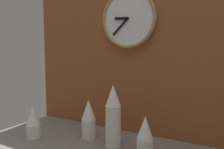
% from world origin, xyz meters
% --- Properties ---
extents(wall_tiled_back, '(1.60, 0.03, 1.05)m').
position_xyz_m(wall_tiled_back, '(0.00, 0.27, 0.53)').
color(wall_tiled_back, brown).
rests_on(wall_tiled_back, ground_plane).
extents(cup_stack_center, '(0.08, 0.08, 0.31)m').
position_xyz_m(cup_stack_center, '(-0.12, 0.03, 0.15)').
color(cup_stack_center, white).
rests_on(cup_stack_center, ground_plane).
extents(cup_stack_center_left, '(0.08, 0.08, 0.21)m').
position_xyz_m(cup_stack_center_left, '(-0.29, 0.06, 0.10)').
color(cup_stack_center_left, white).
rests_on(cup_stack_center_left, ground_plane).
extents(cup_stack_center_right, '(0.08, 0.08, 0.18)m').
position_xyz_m(cup_stack_center_right, '(0.05, 0.03, 0.09)').
color(cup_stack_center_right, white).
rests_on(cup_stack_center_right, ground_plane).
extents(cup_stack_far_left, '(0.08, 0.08, 0.18)m').
position_xyz_m(cup_stack_far_left, '(-0.55, -0.09, 0.09)').
color(cup_stack_far_left, white).
rests_on(cup_stack_far_left, ground_plane).
extents(wall_clock, '(0.33, 0.03, 0.33)m').
position_xyz_m(wall_clock, '(-0.14, 0.23, 0.65)').
color(wall_clock, white).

